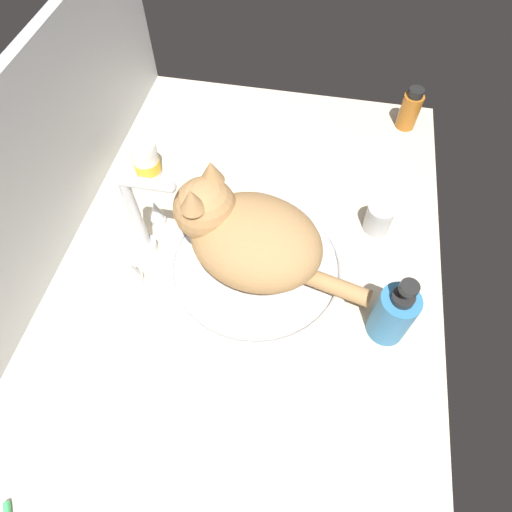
{
  "coord_description": "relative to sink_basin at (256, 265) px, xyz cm",
  "views": [
    {
      "loc": [
        -39.53,
        -9.58,
        75.27
      ],
      "look_at": [
        4.49,
        -1.19,
        7.0
      ],
      "focal_mm": 30.39,
      "sensor_mm": 36.0,
      "label": 1
    }
  ],
  "objects": [
    {
      "name": "countertop",
      "position": [
        -4.49,
        1.19,
        -2.48
      ],
      "size": [
        120.41,
        73.82,
        3.0
      ],
      "primitive_type": "cube",
      "color": "beige",
      "rests_on": "ground"
    },
    {
      "name": "backsplash_wall",
      "position": [
        -4.49,
        39.3,
        14.92
      ],
      "size": [
        120.41,
        2.4,
        37.8
      ],
      "primitive_type": "cube",
      "color": "#B2B7BC",
      "rests_on": "ground"
    },
    {
      "name": "sink_basin",
      "position": [
        0.0,
        0.0,
        0.0
      ],
      "size": [
        36.5,
        36.5,
        2.25
      ],
      "color": "white",
      "rests_on": "countertop"
    },
    {
      "name": "faucet",
      "position": [
        0.0,
        21.4,
        7.16
      ],
      "size": [
        17.69,
        11.13,
        21.27
      ],
      "color": "silver",
      "rests_on": "countertop"
    },
    {
      "name": "cat",
      "position": [
        0.52,
        2.18,
        8.67
      ],
      "size": [
        24.78,
        37.9,
        19.07
      ],
      "color": "tan",
      "rests_on": "sink_basin"
    },
    {
      "name": "amber_bottle",
      "position": [
        47.69,
        -28.53,
        3.88
      ],
      "size": [
        4.73,
        4.73,
        10.41
      ],
      "color": "#B2661E",
      "rests_on": "countertop"
    },
    {
      "name": "pill_bottle",
      "position": [
        20.02,
        28.5,
        3.19
      ],
      "size": [
        5.94,
        5.94,
        8.98
      ],
      "color": "white",
      "rests_on": "countertop"
    },
    {
      "name": "metal_jar",
      "position": [
        14.24,
        -22.62,
        2.23
      ],
      "size": [
        5.5,
        5.5,
        6.38
      ],
      "color": "#B2B5BA",
      "rests_on": "countertop"
    },
    {
      "name": "soap_pump_bottle",
      "position": [
        -8.51,
        -25.15,
        5.11
      ],
      "size": [
        6.7,
        6.7,
        15.77
      ],
      "color": "teal",
      "rests_on": "countertop"
    }
  ]
}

